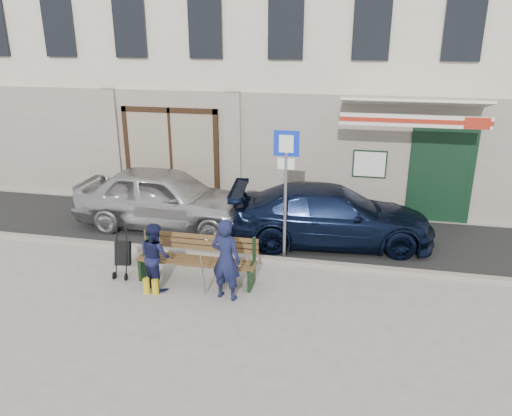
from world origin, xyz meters
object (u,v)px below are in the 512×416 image
(woman, at_px, (155,256))
(bench, at_px, (195,260))
(man, at_px, (226,260))
(stroller, at_px, (123,254))
(parking_sign, at_px, (286,175))
(car_silver, at_px, (165,198))
(car_navy, at_px, (332,215))

(woman, bearing_deg, bench, -111.80)
(man, bearing_deg, stroller, 1.00)
(bench, bearing_deg, man, -33.30)
(woman, bearing_deg, man, -147.92)
(man, bearing_deg, parking_sign, -101.02)
(parking_sign, bearing_deg, woman, -141.22)
(car_silver, relative_size, bench, 1.89)
(man, relative_size, woman, 1.19)
(car_navy, relative_size, stroller, 4.44)
(car_navy, height_order, parking_sign, parking_sign)
(car_silver, bearing_deg, woman, -160.38)
(stroller, bearing_deg, parking_sign, 16.60)
(car_navy, height_order, woman, car_navy)
(parking_sign, distance_m, man, 2.35)
(parking_sign, distance_m, woman, 3.12)
(car_silver, distance_m, car_navy, 4.20)
(car_silver, xyz_separation_m, bench, (1.67, -2.66, -0.31))
(car_silver, relative_size, car_navy, 0.96)
(car_silver, xyz_separation_m, parking_sign, (3.27, -1.30, 1.16))
(car_navy, bearing_deg, bench, 128.17)
(car_silver, distance_m, man, 4.03)
(woman, height_order, stroller, woman)
(woman, xyz_separation_m, stroller, (-0.85, 0.32, -0.20))
(woman, relative_size, stroller, 1.26)
(parking_sign, bearing_deg, car_silver, 159.13)
(bench, bearing_deg, car_navy, 44.62)
(bench, bearing_deg, car_silver, 122.06)
(car_silver, xyz_separation_m, woman, (1.01, -3.06, -0.10))
(bench, distance_m, stroller, 1.51)
(parking_sign, bearing_deg, stroller, -154.30)
(parking_sign, height_order, bench, parking_sign)
(parking_sign, xyz_separation_m, bench, (-1.60, -1.36, -1.47))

